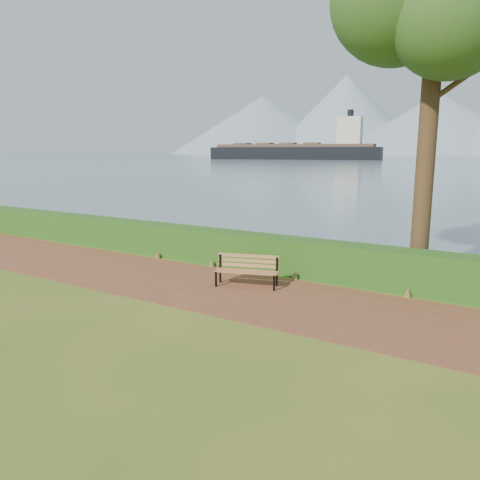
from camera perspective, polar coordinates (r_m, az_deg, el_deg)
The scene contains 5 objects.
ground at distance 11.67m, azimuth -4.82°, elevation -6.06°, with size 140.00×140.00×0.00m, color #415A19.
path at distance 11.90m, azimuth -3.96°, elevation -5.69°, with size 40.00×3.40×0.01m, color brown.
hedge at distance 13.65m, azimuth 1.64°, elevation -1.37°, with size 32.00×0.85×1.00m, color #1B4C15.
bench at distance 11.84m, azimuth 0.88°, elevation -3.47°, with size 1.65×0.93×0.80m.
cargo_ship at distance 186.23m, azimuth 7.27°, elevation 10.63°, with size 67.26×22.59×20.18m.
Camera 1 is at (6.67, -8.95, 3.38)m, focal length 35.00 mm.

